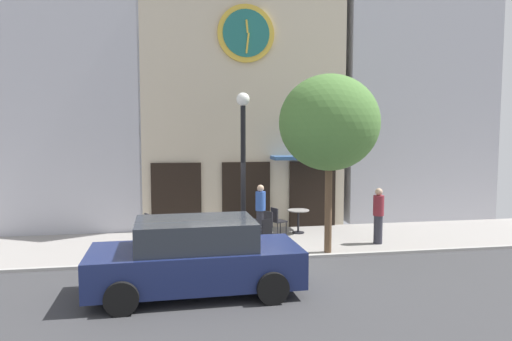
{
  "coord_description": "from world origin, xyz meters",
  "views": [
    {
      "loc": [
        -1.61,
        -11.66,
        3.37
      ],
      "look_at": [
        0.76,
        2.04,
        2.18
      ],
      "focal_mm": 32.65,
      "sensor_mm": 36.0,
      "label": 1
    }
  ],
  "objects_px": {
    "cafe_chair_curbside": "(218,226)",
    "cafe_chair_under_awning": "(195,227)",
    "cafe_chair_facing_street": "(151,226)",
    "cafe_chair_mid_row": "(266,224)",
    "cafe_chair_facing_wall": "(277,219)",
    "parked_car_navy": "(196,257)",
    "street_tree": "(329,123)",
    "cafe_table_near_curb": "(298,217)",
    "pedestrian_maroon": "(378,215)",
    "street_lamp": "(243,172)",
    "cafe_table_leftmost": "(179,223)",
    "cafe_chair_outer": "(265,232)",
    "cafe_table_rightmost": "(245,227)",
    "pedestrian_blue": "(261,210)"
  },
  "relations": [
    {
      "from": "cafe_chair_facing_street",
      "to": "cafe_chair_under_awning",
      "type": "xyz_separation_m",
      "value": [
        1.3,
        -0.44,
        0.0
      ]
    },
    {
      "from": "cafe_chair_facing_wall",
      "to": "cafe_chair_outer",
      "type": "height_order",
      "value": "same"
    },
    {
      "from": "cafe_chair_facing_wall",
      "to": "parked_car_navy",
      "type": "bearing_deg",
      "value": -119.49
    },
    {
      "from": "cafe_chair_under_awning",
      "to": "pedestrian_maroon",
      "type": "bearing_deg",
      "value": -8.04
    },
    {
      "from": "street_lamp",
      "to": "cafe_chair_outer",
      "type": "height_order",
      "value": "street_lamp"
    },
    {
      "from": "cafe_table_leftmost",
      "to": "pedestrian_maroon",
      "type": "height_order",
      "value": "pedestrian_maroon"
    },
    {
      "from": "cafe_chair_outer",
      "to": "street_lamp",
      "type": "bearing_deg",
      "value": -166.98
    },
    {
      "from": "street_tree",
      "to": "parked_car_navy",
      "type": "distance_m",
      "value": 5.4
    },
    {
      "from": "cafe_chair_facing_street",
      "to": "cafe_chair_under_awning",
      "type": "height_order",
      "value": "same"
    },
    {
      "from": "cafe_table_near_curb",
      "to": "cafe_chair_facing_wall",
      "type": "distance_m",
      "value": 0.79
    },
    {
      "from": "cafe_chair_facing_street",
      "to": "cafe_chair_mid_row",
      "type": "bearing_deg",
      "value": -4.88
    },
    {
      "from": "cafe_table_near_curb",
      "to": "pedestrian_blue",
      "type": "height_order",
      "value": "pedestrian_blue"
    },
    {
      "from": "cafe_chair_facing_wall",
      "to": "pedestrian_blue",
      "type": "distance_m",
      "value": 0.66
    },
    {
      "from": "street_tree",
      "to": "parked_car_navy",
      "type": "height_order",
      "value": "street_tree"
    },
    {
      "from": "street_lamp",
      "to": "cafe_chair_curbside",
      "type": "height_order",
      "value": "street_lamp"
    },
    {
      "from": "street_lamp",
      "to": "cafe_table_leftmost",
      "type": "relative_size",
      "value": 5.91
    },
    {
      "from": "street_lamp",
      "to": "cafe_chair_under_awning",
      "type": "xyz_separation_m",
      "value": [
        -1.28,
        1.07,
        -1.7
      ]
    },
    {
      "from": "street_tree",
      "to": "pedestrian_blue",
      "type": "height_order",
      "value": "street_tree"
    },
    {
      "from": "cafe_chair_mid_row",
      "to": "cafe_chair_under_awning",
      "type": "bearing_deg",
      "value": -176.15
    },
    {
      "from": "cafe_chair_curbside",
      "to": "street_lamp",
      "type": "bearing_deg",
      "value": -61.69
    },
    {
      "from": "cafe_chair_facing_street",
      "to": "cafe_chair_outer",
      "type": "relative_size",
      "value": 1.0
    },
    {
      "from": "cafe_chair_mid_row",
      "to": "pedestrian_maroon",
      "type": "distance_m",
      "value": 3.38
    },
    {
      "from": "street_tree",
      "to": "cafe_chair_outer",
      "type": "xyz_separation_m",
      "value": [
        -1.68,
        0.54,
        -3.05
      ]
    },
    {
      "from": "cafe_chair_mid_row",
      "to": "pedestrian_maroon",
      "type": "xyz_separation_m",
      "value": [
        3.24,
        -0.91,
        0.33
      ]
    },
    {
      "from": "cafe_table_near_curb",
      "to": "pedestrian_maroon",
      "type": "bearing_deg",
      "value": -42.16
    },
    {
      "from": "street_lamp",
      "to": "cafe_chair_outer",
      "type": "distance_m",
      "value": 1.82
    },
    {
      "from": "cafe_table_leftmost",
      "to": "street_lamp",
      "type": "bearing_deg",
      "value": -44.62
    },
    {
      "from": "cafe_table_leftmost",
      "to": "pedestrian_blue",
      "type": "relative_size",
      "value": 0.45
    },
    {
      "from": "cafe_table_leftmost",
      "to": "cafe_chair_curbside",
      "type": "xyz_separation_m",
      "value": [
        1.14,
        -0.59,
        -0.01
      ]
    },
    {
      "from": "cafe_chair_outer",
      "to": "cafe_chair_facing_wall",
      "type": "bearing_deg",
      "value": 67.2
    },
    {
      "from": "cafe_chair_under_awning",
      "to": "cafe_chair_outer",
      "type": "relative_size",
      "value": 1.0
    },
    {
      "from": "cafe_chair_facing_street",
      "to": "pedestrian_blue",
      "type": "distance_m",
      "value": 3.42
    },
    {
      "from": "cafe_table_near_curb",
      "to": "cafe_chair_curbside",
      "type": "xyz_separation_m",
      "value": [
        -2.74,
        -0.97,
        -0.02
      ]
    },
    {
      "from": "cafe_chair_curbside",
      "to": "cafe_chair_under_awning",
      "type": "xyz_separation_m",
      "value": [
        -0.67,
        -0.06,
        0.0
      ]
    },
    {
      "from": "cafe_table_leftmost",
      "to": "cafe_table_near_curb",
      "type": "relative_size",
      "value": 0.96
    },
    {
      "from": "street_lamp",
      "to": "street_tree",
      "type": "xyz_separation_m",
      "value": [
        2.31,
        -0.4,
        1.34
      ]
    },
    {
      "from": "cafe_chair_facing_wall",
      "to": "cafe_chair_mid_row",
      "type": "height_order",
      "value": "same"
    },
    {
      "from": "pedestrian_blue",
      "to": "cafe_chair_outer",
      "type": "bearing_deg",
      "value": -96.26
    },
    {
      "from": "cafe_table_near_curb",
      "to": "cafe_chair_mid_row",
      "type": "bearing_deg",
      "value": -144.93
    },
    {
      "from": "street_tree",
      "to": "pedestrian_maroon",
      "type": "xyz_separation_m",
      "value": [
        1.8,
        0.71,
        -2.71
      ]
    },
    {
      "from": "cafe_table_rightmost",
      "to": "pedestrian_blue",
      "type": "xyz_separation_m",
      "value": [
        0.63,
        0.93,
        0.32
      ]
    },
    {
      "from": "cafe_table_near_curb",
      "to": "cafe_chair_facing_street",
      "type": "distance_m",
      "value": 4.76
    },
    {
      "from": "parked_car_navy",
      "to": "street_lamp",
      "type": "bearing_deg",
      "value": 64.84
    },
    {
      "from": "pedestrian_blue",
      "to": "cafe_table_near_curb",
      "type": "bearing_deg",
      "value": 13.86
    },
    {
      "from": "cafe_table_near_curb",
      "to": "cafe_chair_facing_street",
      "type": "bearing_deg",
      "value": -172.88
    },
    {
      "from": "cafe_chair_facing_wall",
      "to": "parked_car_navy",
      "type": "height_order",
      "value": "parked_car_navy"
    },
    {
      "from": "cafe_table_near_curb",
      "to": "cafe_chair_curbside",
      "type": "distance_m",
      "value": 2.91
    },
    {
      "from": "cafe_table_near_curb",
      "to": "pedestrian_maroon",
      "type": "height_order",
      "value": "pedestrian_maroon"
    },
    {
      "from": "cafe_table_rightmost",
      "to": "parked_car_navy",
      "type": "height_order",
      "value": "parked_car_navy"
    },
    {
      "from": "cafe_table_rightmost",
      "to": "cafe_chair_mid_row",
      "type": "relative_size",
      "value": 0.83
    }
  ]
}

